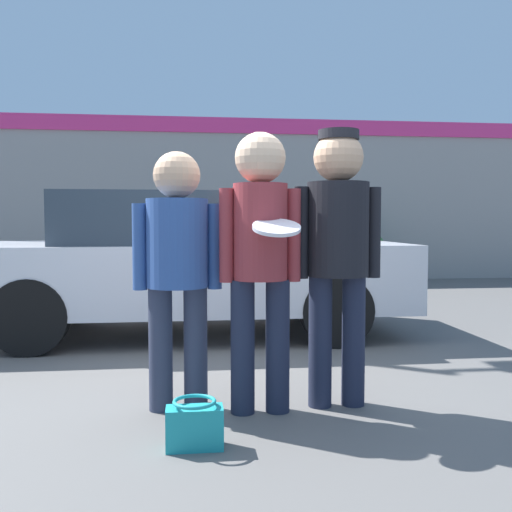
# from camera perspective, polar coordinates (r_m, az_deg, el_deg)

# --- Properties ---
(ground_plane) EXTENTS (56.00, 56.00, 0.00)m
(ground_plane) POSITION_cam_1_polar(r_m,az_deg,el_deg) (4.07, -2.70, -13.58)
(ground_plane) COLOR #5B5956
(storefront_building) EXTENTS (24.00, 0.22, 3.24)m
(storefront_building) POSITION_cam_1_polar(r_m,az_deg,el_deg) (11.45, -5.47, 5.72)
(storefront_building) COLOR gray
(storefront_building) RESTS_ON ground
(person_left) EXTENTS (0.56, 0.39, 1.63)m
(person_left) POSITION_cam_1_polar(r_m,az_deg,el_deg) (3.61, -7.86, -0.08)
(person_left) COLOR #2D3347
(person_left) RESTS_ON ground
(person_middle_with_frisbee) EXTENTS (0.51, 0.56, 1.74)m
(person_middle_with_frisbee) POSITION_cam_1_polar(r_m,az_deg,el_deg) (3.51, 0.44, 0.96)
(person_middle_with_frisbee) COLOR #1E2338
(person_middle_with_frisbee) RESTS_ON ground
(person_right) EXTENTS (0.56, 0.39, 1.77)m
(person_right) POSITION_cam_1_polar(r_m,az_deg,el_deg) (3.68, 8.17, 1.72)
(person_right) COLOR #1E2338
(person_right) RESTS_ON ground
(parked_car_near) EXTENTS (4.53, 1.88, 1.49)m
(parked_car_near) POSITION_cam_1_polar(r_m,az_deg,el_deg) (6.09, -7.06, -0.65)
(parked_car_near) COLOR silver
(parked_car_near) RESTS_ON ground
(shrub) EXTENTS (1.14, 1.14, 1.14)m
(shrub) POSITION_cam_1_polar(r_m,az_deg,el_deg) (11.17, 10.00, 0.21)
(shrub) COLOR #2D6B33
(shrub) RESTS_ON ground
(handbag) EXTENTS (0.30, 0.23, 0.26)m
(handbag) POSITION_cam_1_polar(r_m,az_deg,el_deg) (3.14, -6.16, -16.47)
(handbag) COLOR teal
(handbag) RESTS_ON ground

